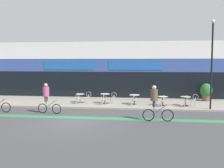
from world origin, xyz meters
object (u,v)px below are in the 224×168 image
(lamp_post, at_px, (212,59))
(cafe_chair_0_side, at_px, (88,97))
(bistro_table_2, at_px, (134,97))
(cafe_chair_2_near, at_px, (134,99))
(bistro_table_1, at_px, (105,96))
(planter_pot, at_px, (206,91))
(cyclist_0, at_px, (47,96))
(cafe_chair_4_near, at_px, (187,100))
(bistro_table_3, at_px, (163,99))
(cafe_chair_1_near, at_px, (104,98))
(cafe_chair_0_near, at_px, (78,97))
(bistro_table_0, at_px, (80,96))
(cafe_chair_3_side, at_px, (154,99))
(cafe_chair_1_side, at_px, (113,97))
(cafe_chair_4_side, at_px, (194,99))
(bistro_table_4, at_px, (186,99))
(cyclist_1, at_px, (155,101))
(cafe_chair_3_near, at_px, (163,100))

(lamp_post, bearing_deg, cafe_chair_0_side, 169.81)
(bistro_table_2, xyz_separation_m, cafe_chair_2_near, (-0.01, -0.63, -0.03))
(bistro_table_2, height_order, cafe_chair_0_side, cafe_chair_0_side)
(bistro_table_1, height_order, planter_pot, planter_pot)
(cyclist_0, bearing_deg, cafe_chair_4_near, 21.63)
(bistro_table_3, bearing_deg, cafe_chair_1_near, -178.44)
(cafe_chair_0_near, relative_size, cafe_chair_4_near, 1.00)
(bistro_table_0, height_order, cafe_chair_0_near, cafe_chair_0_near)
(cafe_chair_0_near, xyz_separation_m, cafe_chair_3_side, (5.96, 0.06, 0.00))
(cafe_chair_0_side, bearing_deg, bistro_table_1, 169.08)
(cafe_chair_1_side, relative_size, cafe_chair_4_side, 1.00)
(bistro_table_4, xyz_separation_m, cyclist_1, (-2.44, -4.96, 0.55))
(cafe_chair_3_near, relative_size, lamp_post, 0.15)
(cafe_chair_0_near, bearing_deg, bistro_table_2, -82.51)
(bistro_table_1, height_order, lamp_post, lamp_post)
(bistro_table_4, relative_size, cafe_chair_0_side, 0.82)
(bistro_table_2, bearing_deg, cafe_chair_0_side, 176.53)
(cafe_chair_2_near, xyz_separation_m, cafe_chair_4_side, (4.49, 0.38, 0.00))
(cafe_chair_4_near, bearing_deg, cafe_chair_0_near, 86.52)
(cyclist_1, bearing_deg, cafe_chair_3_side, 86.61)
(bistro_table_1, bearing_deg, cafe_chair_1_side, -0.16)
(cafe_chair_1_near, xyz_separation_m, cafe_chair_3_side, (3.88, 0.12, 0.00))
(cafe_chair_1_side, height_order, cafe_chair_4_side, same)
(cafe_chair_0_side, bearing_deg, cafe_chair_4_side, 168.85)
(bistro_table_4, bearing_deg, cafe_chair_1_side, 176.04)
(cafe_chair_2_near, bearing_deg, bistro_table_1, 76.36)
(bistro_table_3, height_order, cyclist_0, cyclist_0)
(cafe_chair_3_side, bearing_deg, cafe_chair_4_near, -12.15)
(cafe_chair_4_near, bearing_deg, planter_pot, -31.96)
(cafe_chair_2_near, bearing_deg, cafe_chair_4_near, -88.73)
(bistro_table_4, xyz_separation_m, planter_pot, (2.10, 2.79, 0.30))
(cyclist_0, bearing_deg, cafe_chair_1_side, 49.69)
(cafe_chair_0_side, xyz_separation_m, cafe_chair_1_side, (2.07, -0.08, 0.00))
(cafe_chair_0_near, height_order, cafe_chair_4_side, same)
(bistro_table_2, distance_m, cafe_chair_2_near, 0.63)
(bistro_table_2, height_order, cafe_chair_3_side, cafe_chair_3_side)
(cyclist_1, bearing_deg, bistro_table_3, 79.28)
(bistro_table_4, relative_size, cafe_chair_4_side, 0.82)
(bistro_table_3, xyz_separation_m, cafe_chair_3_near, (0.01, -0.63, 0.01))
(cafe_chair_3_near, relative_size, cyclist_0, 0.45)
(bistro_table_0, relative_size, cafe_chair_3_near, 0.80)
(cafe_chair_4_near, bearing_deg, bistro_table_3, 72.88)
(cafe_chair_2_near, relative_size, cafe_chair_3_near, 1.00)
(cyclist_1, bearing_deg, cafe_chair_2_near, 105.38)
(cafe_chair_3_near, height_order, planter_pot, planter_pot)
(bistro_table_0, bearing_deg, cafe_chair_3_near, -10.28)
(cafe_chair_0_near, distance_m, cyclist_0, 3.65)
(cafe_chair_1_side, relative_size, cafe_chair_4_near, 1.00)
(cyclist_0, distance_m, cyclist_1, 7.20)
(bistro_table_3, xyz_separation_m, cyclist_0, (-7.81, -3.45, 0.54))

